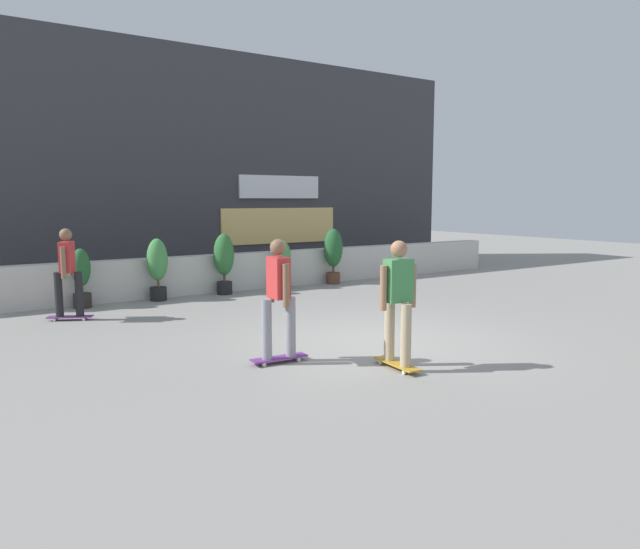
% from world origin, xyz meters
% --- Properties ---
extents(ground_plane, '(48.00, 48.00, 0.00)m').
position_xyz_m(ground_plane, '(0.00, 0.00, 0.00)').
color(ground_plane, gray).
extents(planter_wall, '(18.00, 0.40, 0.90)m').
position_xyz_m(planter_wall, '(0.00, 6.00, 0.45)').
color(planter_wall, beige).
rests_on(planter_wall, ground).
extents(building_backdrop, '(20.00, 2.08, 6.50)m').
position_xyz_m(building_backdrop, '(0.01, 10.00, 3.25)').
color(building_backdrop, '#38383D').
rests_on(building_backdrop, ground).
extents(potted_plant_0, '(0.38, 0.38, 1.23)m').
position_xyz_m(potted_plant_0, '(-3.19, 5.55, 0.66)').
color(potted_plant_0, '#2D2823').
rests_on(potted_plant_0, ground).
extents(potted_plant_1, '(0.45, 0.45, 1.37)m').
position_xyz_m(potted_plant_1, '(-1.60, 5.55, 0.78)').
color(potted_plant_1, black).
rests_on(potted_plant_1, ground).
extents(potted_plant_2, '(0.48, 0.48, 1.43)m').
position_xyz_m(potted_plant_2, '(-0.01, 5.55, 0.82)').
color(potted_plant_2, black).
rests_on(potted_plant_2, ground).
extents(potted_plant_3, '(0.36, 0.36, 1.20)m').
position_xyz_m(potted_plant_3, '(1.59, 5.55, 0.63)').
color(potted_plant_3, '#2D2823').
rests_on(potted_plant_3, ground).
extents(potted_plant_4, '(0.49, 0.49, 1.46)m').
position_xyz_m(potted_plant_4, '(3.11, 5.55, 0.84)').
color(potted_plant_4, brown).
rests_on(potted_plant_4, ground).
extents(skater_mid_plaza, '(0.81, 0.56, 1.70)m').
position_xyz_m(skater_mid_plaza, '(-1.84, -0.25, 0.94)').
color(skater_mid_plaza, '#72338C').
rests_on(skater_mid_plaza, ground).
extents(skater_by_wall_left, '(0.81, 0.54, 1.70)m').
position_xyz_m(skater_by_wall_left, '(-3.65, 4.36, 0.94)').
color(skater_by_wall_left, '#72338C').
rests_on(skater_by_wall_left, ground).
extents(skater_by_wall_right, '(0.56, 0.81, 1.70)m').
position_xyz_m(skater_by_wall_right, '(-0.68, -1.36, 0.94)').
color(skater_by_wall_right, '#BF8C26').
rests_on(skater_by_wall_right, ground).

